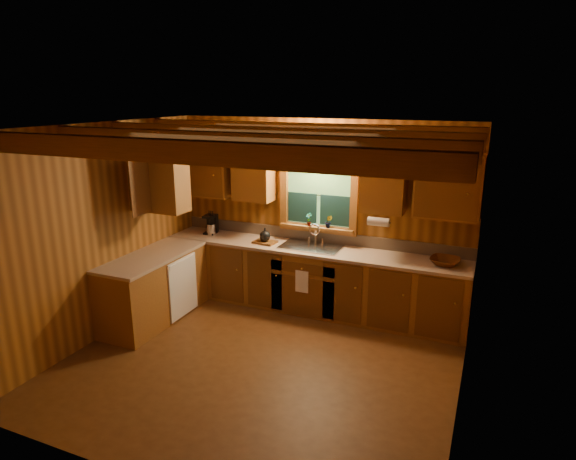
% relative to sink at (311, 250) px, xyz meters
% --- Properties ---
extents(room, '(4.20, 4.20, 4.20)m').
position_rel_sink_xyz_m(room, '(0.00, -1.60, 0.44)').
color(room, '#573315').
rests_on(room, ground).
extents(ceiling_beams, '(4.20, 2.54, 0.18)m').
position_rel_sink_xyz_m(ceiling_beams, '(0.00, -1.60, 1.63)').
color(ceiling_beams, brown).
rests_on(ceiling_beams, room).
extents(base_cabinets, '(4.20, 2.22, 0.86)m').
position_rel_sink_xyz_m(base_cabinets, '(-0.49, -0.32, -0.43)').
color(base_cabinets, brown).
rests_on(base_cabinets, ground).
extents(countertop, '(4.20, 2.24, 0.04)m').
position_rel_sink_xyz_m(countertop, '(-0.48, -0.31, 0.02)').
color(countertop, tan).
rests_on(countertop, base_cabinets).
extents(backsplash, '(4.20, 0.02, 0.16)m').
position_rel_sink_xyz_m(backsplash, '(0.00, 0.28, 0.12)').
color(backsplash, tan).
rests_on(backsplash, room).
extents(dishwasher_panel, '(0.02, 0.60, 0.80)m').
position_rel_sink_xyz_m(dishwasher_panel, '(-1.47, -0.92, -0.43)').
color(dishwasher_panel, white).
rests_on(dishwasher_panel, base_cabinets).
extents(upper_cabinets, '(4.19, 1.77, 0.78)m').
position_rel_sink_xyz_m(upper_cabinets, '(-0.56, -0.18, 0.98)').
color(upper_cabinets, brown).
rests_on(upper_cabinets, room).
extents(window, '(1.12, 0.08, 1.00)m').
position_rel_sink_xyz_m(window, '(0.00, 0.26, 0.67)').
color(window, brown).
rests_on(window, room).
extents(window_sill, '(1.06, 0.14, 0.04)m').
position_rel_sink_xyz_m(window_sill, '(0.00, 0.22, 0.26)').
color(window_sill, brown).
rests_on(window_sill, room).
extents(wall_sconce, '(0.45, 0.21, 0.17)m').
position_rel_sink_xyz_m(wall_sconce, '(0.00, 0.14, 1.31)').
color(wall_sconce, black).
rests_on(wall_sconce, room).
extents(paper_towel_roll, '(0.27, 0.11, 0.11)m').
position_rel_sink_xyz_m(paper_towel_roll, '(0.92, -0.07, 0.51)').
color(paper_towel_roll, white).
rests_on(paper_towel_roll, upper_cabinets).
extents(dish_towel, '(0.18, 0.01, 0.30)m').
position_rel_sink_xyz_m(dish_towel, '(0.00, -0.34, -0.34)').
color(dish_towel, white).
rests_on(dish_towel, base_cabinets).
extents(sink, '(0.82, 0.48, 0.43)m').
position_rel_sink_xyz_m(sink, '(0.00, 0.00, 0.00)').
color(sink, silver).
rests_on(sink, countertop).
extents(coffee_maker, '(0.16, 0.20, 0.28)m').
position_rel_sink_xyz_m(coffee_maker, '(-1.62, 0.07, 0.18)').
color(coffee_maker, black).
rests_on(coffee_maker, countertop).
extents(utensil_crock, '(0.13, 0.13, 0.36)m').
position_rel_sink_xyz_m(utensil_crock, '(-1.58, 0.01, 0.13)').
color(utensil_crock, silver).
rests_on(utensil_crock, countertop).
extents(cutting_board, '(0.33, 0.25, 0.03)m').
position_rel_sink_xyz_m(cutting_board, '(-0.66, -0.07, 0.06)').
color(cutting_board, '#5D3413').
rests_on(cutting_board, countertop).
extents(teakettle, '(0.15, 0.15, 0.19)m').
position_rel_sink_xyz_m(teakettle, '(-0.66, -0.07, 0.15)').
color(teakettle, black).
rests_on(teakettle, cutting_board).
extents(wicker_basket, '(0.39, 0.39, 0.09)m').
position_rel_sink_xyz_m(wicker_basket, '(1.75, -0.03, 0.09)').
color(wicker_basket, '#48230C').
rests_on(wicker_basket, countertop).
extents(potted_plant_left, '(0.11, 0.10, 0.18)m').
position_rel_sink_xyz_m(potted_plant_left, '(-0.11, 0.20, 0.38)').
color(potted_plant_left, '#5D3413').
rests_on(potted_plant_left, window_sill).
extents(potted_plant_right, '(0.11, 0.09, 0.18)m').
position_rel_sink_xyz_m(potted_plant_right, '(0.18, 0.20, 0.37)').
color(potted_plant_right, '#5D3413').
rests_on(potted_plant_right, window_sill).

